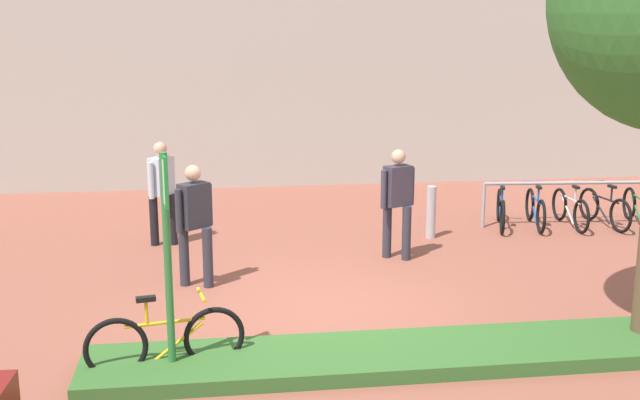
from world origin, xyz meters
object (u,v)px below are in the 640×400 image
at_px(bike_rack_cluster, 570,208).
at_px(person_suited_dark, 398,197).
at_px(person_suited_navy, 195,218).
at_px(person_shirt_white, 162,187).
at_px(parking_sign_post, 167,233).
at_px(bollard_steel, 431,212).
at_px(bike_at_sign, 166,341).

height_order(bike_rack_cluster, person_suited_dark, person_suited_dark).
xyz_separation_m(person_suited_navy, person_shirt_white, (-0.57, 2.18, 0.00)).
bearing_deg(parking_sign_post, bike_rack_cluster, 37.58).
height_order(bollard_steel, person_suited_navy, person_suited_navy).
xyz_separation_m(bike_rack_cluster, person_suited_navy, (-6.60, -2.40, 0.64)).
relative_size(person_suited_navy, person_suited_dark, 1.00).
distance_m(person_suited_navy, person_shirt_white, 2.25).
xyz_separation_m(parking_sign_post, bike_rack_cluster, (6.80, 5.23, -1.20)).
bearing_deg(person_suited_dark, bollard_steel, 51.98).
relative_size(bike_rack_cluster, person_suited_navy, 1.86).
xyz_separation_m(bollard_steel, person_shirt_white, (-4.49, 0.18, 0.53)).
height_order(parking_sign_post, person_suited_navy, parking_sign_post).
xyz_separation_m(bike_rack_cluster, person_suited_dark, (-3.54, -1.49, 0.64)).
distance_m(person_suited_navy, person_suited_dark, 3.19).
distance_m(bike_rack_cluster, bollard_steel, 2.72).
distance_m(bike_at_sign, person_shirt_white, 4.96).
xyz_separation_m(parking_sign_post, bollard_steel, (4.11, 4.83, -1.10)).
relative_size(bike_at_sign, bollard_steel, 1.85).
bearing_deg(bollard_steel, person_suited_dark, -128.02).
bearing_deg(parking_sign_post, person_suited_dark, 48.91).
distance_m(parking_sign_post, bike_rack_cluster, 8.66).
xyz_separation_m(parking_sign_post, bike_at_sign, (-0.06, 0.10, -1.20)).
height_order(person_suited_dark, person_shirt_white, same).
relative_size(bike_at_sign, person_suited_dark, 0.97).
bearing_deg(bike_rack_cluster, person_shirt_white, -178.19).
height_order(bollard_steel, person_suited_dark, person_suited_dark).
height_order(parking_sign_post, bollard_steel, parking_sign_post).
relative_size(parking_sign_post, bike_rack_cluster, 0.74).
height_order(bike_at_sign, person_suited_navy, person_suited_navy).
height_order(bike_at_sign, bike_rack_cluster, bike_at_sign).
xyz_separation_m(person_suited_navy, person_suited_dark, (3.06, 0.91, 0.00)).
relative_size(person_suited_dark, person_shirt_white, 1.00).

